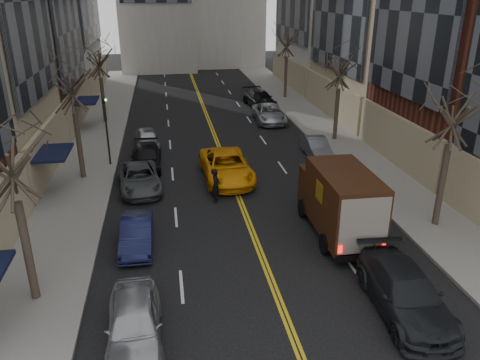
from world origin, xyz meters
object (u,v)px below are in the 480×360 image
(ups_truck, at_px, (339,202))
(taxi, at_px, (226,166))
(observer_sedan, at_px, (405,292))
(pedestrian, at_px, (216,186))

(ups_truck, height_order, taxi, ups_truck)
(taxi, bearing_deg, ups_truck, -63.45)
(ups_truck, distance_m, observer_sedan, 5.85)
(observer_sedan, xyz_separation_m, pedestrian, (-5.49, 10.27, 0.16))
(ups_truck, distance_m, pedestrian, 6.87)
(ups_truck, bearing_deg, taxi, 119.53)
(observer_sedan, bearing_deg, pedestrian, 121.46)
(taxi, distance_m, pedestrian, 3.25)
(ups_truck, relative_size, observer_sedan, 1.11)
(pedestrian, bearing_deg, taxi, -4.15)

